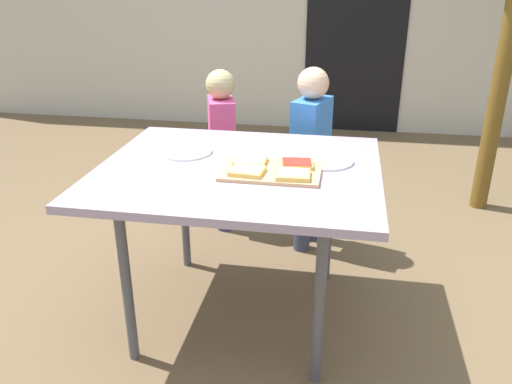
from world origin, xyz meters
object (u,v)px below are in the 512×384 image
at_px(child_left, 222,141).
at_px(child_right, 310,149).
at_px(plate_white_right, 325,161).
at_px(pizza_slice_near_right, 293,175).
at_px(pizza_slice_far_right, 297,164).
at_px(plate_white_left, 185,152).
at_px(dining_table, 239,179).
at_px(pizza_slice_far_left, 250,161).
at_px(cutting_board, 272,171).
at_px(pizza_slice_near_left, 247,171).

distance_m(child_left, child_right, 0.55).
height_order(plate_white_right, child_left, child_left).
xyz_separation_m(pizza_slice_near_right, child_left, (-0.51, 0.98, -0.20)).
distance_m(pizza_slice_far_right, child_left, 1.02).
bearing_deg(plate_white_left, pizza_slice_near_right, -25.79).
xyz_separation_m(dining_table, child_right, (0.24, 0.70, -0.09)).
bearing_deg(pizza_slice_near_right, pizza_slice_far_left, 147.34).
height_order(pizza_slice_near_right, pizza_slice_far_right, same).
distance_m(cutting_board, pizza_slice_far_left, 0.11).
bearing_deg(child_left, pizza_slice_far_left, -69.06).
bearing_deg(child_right, pizza_slice_far_left, -105.41).
bearing_deg(dining_table, pizza_slice_far_left, 9.64).
height_order(cutting_board, pizza_slice_near_left, pizza_slice_near_left).
distance_m(plate_white_right, child_right, 0.61).
relative_size(pizza_slice_near_left, child_right, 0.14).
distance_m(dining_table, plate_white_left, 0.30).
bearing_deg(child_left, pizza_slice_far_right, -59.05).
height_order(pizza_slice_near_left, child_left, child_left).
relative_size(pizza_slice_near_right, pizza_slice_near_left, 0.98).
xyz_separation_m(pizza_slice_near_right, child_right, (0.01, 0.81, -0.17)).
relative_size(dining_table, cutting_board, 2.95).
height_order(pizza_slice_far_right, pizza_slice_near_left, same).
bearing_deg(child_right, child_left, 162.54).
distance_m(plate_white_right, child_left, 0.99).
relative_size(cutting_board, child_left, 0.41).
bearing_deg(pizza_slice_near_right, child_left, 117.71).
bearing_deg(child_left, dining_table, -71.93).
xyz_separation_m(plate_white_right, child_left, (-0.62, 0.75, -0.18)).
height_order(pizza_slice_far_right, plate_white_right, pizza_slice_far_right).
bearing_deg(pizza_slice_far_left, child_left, 110.94).
relative_size(plate_white_right, child_right, 0.23).
xyz_separation_m(pizza_slice_near_right, pizza_slice_far_left, (-0.18, 0.12, 0.00)).
distance_m(dining_table, pizza_slice_near_left, 0.14).
bearing_deg(pizza_slice_near_right, pizza_slice_near_left, 177.48).
xyz_separation_m(dining_table, pizza_slice_near_left, (0.05, -0.10, 0.08)).
bearing_deg(plate_white_right, dining_table, -160.99).
bearing_deg(pizza_slice_near_left, cutting_board, 35.01).
height_order(dining_table, pizza_slice_near_left, pizza_slice_near_left).
relative_size(dining_table, pizza_slice_far_right, 8.05).
xyz_separation_m(dining_table, pizza_slice_far_left, (0.05, 0.01, 0.08)).
distance_m(cutting_board, pizza_slice_near_left, 0.11).
xyz_separation_m(pizza_slice_near_right, pizza_slice_far_right, (0.00, 0.12, 0.00)).
bearing_deg(pizza_slice_near_left, plate_white_left, 143.96).
height_order(pizza_slice_far_left, plate_white_right, pizza_slice_far_left).
bearing_deg(plate_white_right, pizza_slice_near_left, -142.33).
bearing_deg(pizza_slice_far_right, plate_white_left, 166.43).
height_order(child_left, child_right, child_right).
relative_size(dining_table, plate_white_right, 4.84).
bearing_deg(pizza_slice_near_left, pizza_slice_far_right, 32.09).
xyz_separation_m(cutting_board, pizza_slice_near_left, (-0.09, -0.06, 0.02)).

